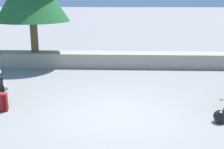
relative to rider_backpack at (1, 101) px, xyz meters
name	(u,v)px	position (x,y,z in m)	size (l,w,h in m)	color
ground_plane	(116,114)	(2.80, -0.12, -0.24)	(120.00, 120.00, 0.00)	gray
stone_wall	(119,60)	(2.80, 4.68, 0.03)	(36.00, 0.80, 0.55)	#A89E89
rider_backpack	(1,101)	(0.00, 0.00, 0.00)	(0.33, 0.30, 0.47)	#A31E1E
rider_helmet	(220,117)	(5.09, -0.48, -0.11)	(0.28, 0.28, 0.28)	black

